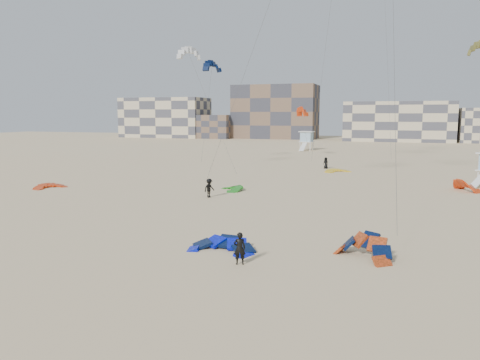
% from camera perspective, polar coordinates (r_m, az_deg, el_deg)
% --- Properties ---
extents(ground, '(320.00, 320.00, 0.00)m').
position_cam_1_polar(ground, '(26.49, -3.23, -9.87)').
color(ground, '#CDB789').
rests_on(ground, ground).
extents(kite_ground_blue, '(4.42, 4.63, 2.43)m').
position_cam_1_polar(kite_ground_blue, '(28.47, -2.30, -8.59)').
color(kite_ground_blue, '#0821EF').
rests_on(kite_ground_blue, ground).
extents(kite_ground_orange, '(4.77, 4.78, 3.48)m').
position_cam_1_polar(kite_ground_orange, '(27.96, 14.77, -9.17)').
color(kite_ground_orange, '#F44C20').
rests_on(kite_ground_orange, ground).
extents(kite_ground_red, '(4.71, 4.61, 1.43)m').
position_cam_1_polar(kite_ground_red, '(56.38, -22.16, -0.89)').
color(kite_ground_red, '#E3410F').
rests_on(kite_ground_red, ground).
extents(kite_ground_green, '(4.62, 4.54, 1.76)m').
position_cam_1_polar(kite_ground_green, '(50.58, -1.04, -1.25)').
color(kite_ground_green, '#158E1A').
rests_on(kite_ground_green, ground).
extents(kite_ground_red_far, '(4.79, 4.75, 3.54)m').
position_cam_1_polar(kite_ground_red_far, '(55.65, 25.85, -1.21)').
color(kite_ground_red_far, '#E3410F').
rests_on(kite_ground_red_far, ground).
extents(kite_ground_yellow, '(5.08, 5.11, 1.09)m').
position_cam_1_polar(kite_ground_yellow, '(68.24, 11.76, 0.98)').
color(kite_ground_yellow, yellow).
rests_on(kite_ground_yellow, ground).
extents(kitesurfer_main, '(0.77, 0.66, 1.80)m').
position_cam_1_polar(kitesurfer_main, '(25.69, -0.05, -8.33)').
color(kitesurfer_main, black).
rests_on(kitesurfer_main, ground).
extents(kitesurfer_c, '(1.16, 1.39, 1.87)m').
position_cam_1_polar(kitesurfer_c, '(46.18, -3.77, -0.98)').
color(kitesurfer_c, black).
rests_on(kitesurfer_c, ground).
extents(kitesurfer_e, '(0.99, 0.84, 1.71)m').
position_cam_1_polar(kitesurfer_e, '(71.91, 10.42, 2.05)').
color(kitesurfer_e, black).
rests_on(kitesurfer_e, ground).
extents(kite_fly_grey, '(11.76, 10.01, 16.33)m').
position_cam_1_polar(kite_fly_grey, '(66.36, -6.21, 14.97)').
color(kite_fly_grey, white).
rests_on(kite_fly_grey, ground).
extents(kite_fly_navy, '(4.74, 9.98, 16.26)m').
position_cam_1_polar(kite_fly_navy, '(78.96, -3.44, 13.55)').
color(kite_fly_navy, '#07183C').
rests_on(kite_fly_navy, ground).
extents(kite_fly_red, '(4.76, 7.22, 8.85)m').
position_cam_1_polar(kite_fly_red, '(90.37, 7.57, 8.16)').
color(kite_fly_red, '#E3410F').
rests_on(kite_fly_red, ground).
extents(lifeguard_tower_far, '(3.37, 6.09, 4.34)m').
position_cam_1_polar(lifeguard_tower_far, '(108.24, 8.13, 4.74)').
color(lifeguard_tower_far, white).
rests_on(lifeguard_tower_far, ground).
extents(condo_west_a, '(30.00, 15.00, 14.00)m').
position_cam_1_polar(condo_west_a, '(172.73, -9.09, 7.51)').
color(condo_west_a, beige).
rests_on(condo_west_a, ground).
extents(condo_west_b, '(28.00, 14.00, 18.00)m').
position_cam_1_polar(condo_west_b, '(162.27, 4.35, 8.27)').
color(condo_west_b, brown).
rests_on(condo_west_b, ground).
extents(condo_mid, '(32.00, 16.00, 12.00)m').
position_cam_1_polar(condo_mid, '(153.45, 18.71, 6.77)').
color(condo_mid, beige).
rests_on(condo_mid, ground).
extents(condo_fill_left, '(12.00, 10.00, 8.00)m').
position_cam_1_polar(condo_fill_left, '(162.69, -3.08, 6.52)').
color(condo_fill_left, brown).
rests_on(condo_fill_left, ground).
extents(condo_fill_right, '(10.00, 10.00, 10.00)m').
position_cam_1_polar(condo_fill_right, '(153.16, 26.99, 5.95)').
color(condo_fill_right, beige).
rests_on(condo_fill_right, ground).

